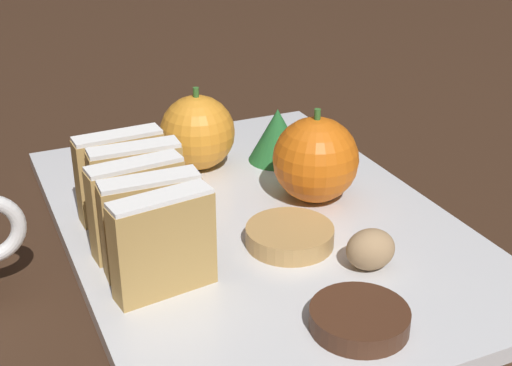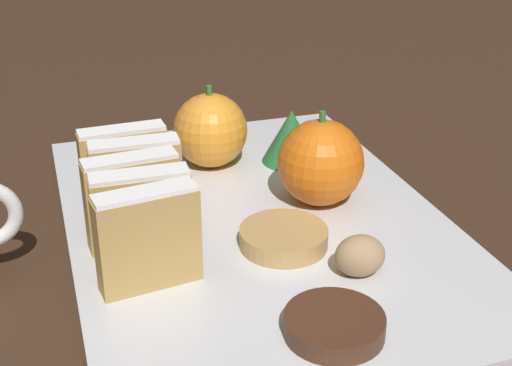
{
  "view_description": "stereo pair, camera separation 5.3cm",
  "coord_description": "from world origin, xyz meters",
  "px_view_note": "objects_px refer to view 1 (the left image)",
  "views": [
    {
      "loc": [
        -0.2,
        -0.44,
        0.27
      ],
      "look_at": [
        0.0,
        0.0,
        0.04
      ],
      "focal_mm": 50.0,
      "sensor_mm": 36.0,
      "label": 1
    },
    {
      "loc": [
        -0.15,
        -0.46,
        0.27
      ],
      "look_at": [
        0.0,
        0.0,
        0.04
      ],
      "focal_mm": 50.0,
      "sensor_mm": 36.0,
      "label": 2
    }
  ],
  "objects_px": {
    "orange_near": "(316,160)",
    "walnut": "(371,249)",
    "chocolate_cookie": "(358,319)",
    "orange_far": "(197,132)"
  },
  "relations": [
    {
      "from": "orange_near",
      "to": "walnut",
      "type": "relative_size",
      "value": 2.22
    },
    {
      "from": "walnut",
      "to": "orange_far",
      "type": "bearing_deg",
      "value": 103.52
    },
    {
      "from": "orange_near",
      "to": "orange_far",
      "type": "bearing_deg",
      "value": 123.47
    },
    {
      "from": "chocolate_cookie",
      "to": "walnut",
      "type": "bearing_deg",
      "value": 52.06
    },
    {
      "from": "walnut",
      "to": "chocolate_cookie",
      "type": "bearing_deg",
      "value": -127.94
    },
    {
      "from": "orange_near",
      "to": "walnut",
      "type": "height_order",
      "value": "orange_near"
    },
    {
      "from": "walnut",
      "to": "chocolate_cookie",
      "type": "distance_m",
      "value": 0.07
    },
    {
      "from": "orange_near",
      "to": "walnut",
      "type": "distance_m",
      "value": 0.11
    },
    {
      "from": "orange_near",
      "to": "chocolate_cookie",
      "type": "distance_m",
      "value": 0.17
    },
    {
      "from": "chocolate_cookie",
      "to": "orange_far",
      "type": "bearing_deg",
      "value": 91.44
    }
  ]
}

